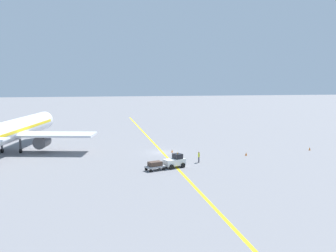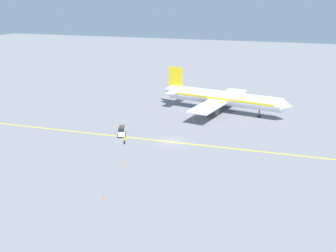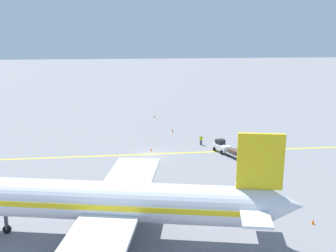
{
  "view_description": "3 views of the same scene",
  "coord_description": "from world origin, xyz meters",
  "px_view_note": "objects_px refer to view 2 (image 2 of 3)",
  "views": [
    {
      "loc": [
        -10.17,
        -65.34,
        12.82
      ],
      "look_at": [
        0.95,
        -0.03,
        4.56
      ],
      "focal_mm": 42.0,
      "sensor_mm": 36.0,
      "label": 1
    },
    {
      "loc": [
        72.12,
        23.01,
        28.44
      ],
      "look_at": [
        -2.0,
        -1.56,
        2.69
      ],
      "focal_mm": 42.0,
      "sensor_mm": 36.0,
      "label": 2
    },
    {
      "loc": [
        -58.82,
        3.09,
        19.22
      ],
      "look_at": [
        1.44,
        -2.88,
        4.13
      ],
      "focal_mm": 42.0,
      "sensor_mm": 36.0,
      "label": 3
    }
  ],
  "objects_px": {
    "traffic_cone_near_nose": "(104,197)",
    "traffic_cone_far_edge": "(124,162)",
    "airplane_at_gate": "(222,98)",
    "baggage_cart_trailing": "(122,128)",
    "traffic_cone_mid_apron": "(147,105)",
    "ground_crew_worker": "(125,140)",
    "traffic_cone_by_wingtip": "(169,143)",
    "baggage_tug_white": "(122,132)"
  },
  "relations": [
    {
      "from": "traffic_cone_near_nose",
      "to": "traffic_cone_far_edge",
      "type": "xyz_separation_m",
      "value": [
        -12.75,
        -2.58,
        0.0
      ]
    },
    {
      "from": "airplane_at_gate",
      "to": "baggage_cart_trailing",
      "type": "bearing_deg",
      "value": -39.13
    },
    {
      "from": "baggage_cart_trailing",
      "to": "traffic_cone_mid_apron",
      "type": "height_order",
      "value": "baggage_cart_trailing"
    },
    {
      "from": "airplane_at_gate",
      "to": "traffic_cone_near_nose",
      "type": "height_order",
      "value": "airplane_at_gate"
    },
    {
      "from": "airplane_at_gate",
      "to": "traffic_cone_mid_apron",
      "type": "relative_size",
      "value": 64.27
    },
    {
      "from": "baggage_cart_trailing",
      "to": "ground_crew_worker",
      "type": "height_order",
      "value": "ground_crew_worker"
    },
    {
      "from": "baggage_cart_trailing",
      "to": "traffic_cone_near_nose",
      "type": "xyz_separation_m",
      "value": [
        28.95,
        10.32,
        -0.49
      ]
    },
    {
      "from": "traffic_cone_mid_apron",
      "to": "traffic_cone_by_wingtip",
      "type": "relative_size",
      "value": 1.0
    },
    {
      "from": "airplane_at_gate",
      "to": "baggage_cart_trailing",
      "type": "height_order",
      "value": "airplane_at_gate"
    },
    {
      "from": "baggage_tug_white",
      "to": "traffic_cone_mid_apron",
      "type": "height_order",
      "value": "baggage_tug_white"
    },
    {
      "from": "traffic_cone_by_wingtip",
      "to": "airplane_at_gate",
      "type": "bearing_deg",
      "value": 168.39
    },
    {
      "from": "traffic_cone_near_nose",
      "to": "traffic_cone_by_wingtip",
      "type": "bearing_deg",
      "value": 174.93
    },
    {
      "from": "airplane_at_gate",
      "to": "traffic_cone_mid_apron",
      "type": "height_order",
      "value": "airplane_at_gate"
    },
    {
      "from": "baggage_cart_trailing",
      "to": "traffic_cone_mid_apron",
      "type": "xyz_separation_m",
      "value": [
        -21.33,
        -2.4,
        -0.49
      ]
    },
    {
      "from": "traffic_cone_mid_apron",
      "to": "traffic_cone_far_edge",
      "type": "bearing_deg",
      "value": 15.12
    },
    {
      "from": "baggage_cart_trailing",
      "to": "traffic_cone_by_wingtip",
      "type": "height_order",
      "value": "baggage_cart_trailing"
    },
    {
      "from": "airplane_at_gate",
      "to": "traffic_cone_by_wingtip",
      "type": "height_order",
      "value": "airplane_at_gate"
    },
    {
      "from": "traffic_cone_near_nose",
      "to": "traffic_cone_mid_apron",
      "type": "distance_m",
      "value": 51.86
    },
    {
      "from": "baggage_tug_white",
      "to": "baggage_cart_trailing",
      "type": "bearing_deg",
      "value": -157.17
    },
    {
      "from": "traffic_cone_mid_apron",
      "to": "traffic_cone_far_edge",
      "type": "distance_m",
      "value": 38.87
    },
    {
      "from": "traffic_cone_near_nose",
      "to": "ground_crew_worker",
      "type": "bearing_deg",
      "value": -163.44
    },
    {
      "from": "airplane_at_gate",
      "to": "traffic_cone_mid_apron",
      "type": "xyz_separation_m",
      "value": [
        0.76,
        -20.37,
        -3.43
      ]
    },
    {
      "from": "ground_crew_worker",
      "to": "traffic_cone_near_nose",
      "type": "relative_size",
      "value": 3.05
    },
    {
      "from": "baggage_tug_white",
      "to": "traffic_cone_far_edge",
      "type": "relative_size",
      "value": 6.09
    },
    {
      "from": "ground_crew_worker",
      "to": "traffic_cone_by_wingtip",
      "type": "distance_m",
      "value": 9.01
    },
    {
      "from": "traffic_cone_by_wingtip",
      "to": "baggage_tug_white",
      "type": "bearing_deg",
      "value": -98.22
    },
    {
      "from": "baggage_cart_trailing",
      "to": "ground_crew_worker",
      "type": "relative_size",
      "value": 1.75
    },
    {
      "from": "baggage_tug_white",
      "to": "traffic_cone_by_wingtip",
      "type": "bearing_deg",
      "value": 81.78
    },
    {
      "from": "traffic_cone_near_nose",
      "to": "traffic_cone_by_wingtip",
      "type": "distance_m",
      "value": 24.39
    },
    {
      "from": "ground_crew_worker",
      "to": "traffic_cone_near_nose",
      "type": "height_order",
      "value": "ground_crew_worker"
    },
    {
      "from": "traffic_cone_by_wingtip",
      "to": "baggage_cart_trailing",
      "type": "bearing_deg",
      "value": -110.47
    },
    {
      "from": "baggage_tug_white",
      "to": "traffic_cone_mid_apron",
      "type": "distance_m",
      "value": 24.65
    },
    {
      "from": "traffic_cone_mid_apron",
      "to": "traffic_cone_far_edge",
      "type": "height_order",
      "value": "same"
    },
    {
      "from": "traffic_cone_near_nose",
      "to": "traffic_cone_by_wingtip",
      "type": "height_order",
      "value": "same"
    },
    {
      "from": "baggage_tug_white",
      "to": "ground_crew_worker",
      "type": "xyz_separation_m",
      "value": [
        4.17,
        2.58,
        0.01
      ]
    },
    {
      "from": "traffic_cone_mid_apron",
      "to": "traffic_cone_by_wingtip",
      "type": "xyz_separation_m",
      "value": [
        25.99,
        14.88,
        0.0
      ]
    },
    {
      "from": "traffic_cone_far_edge",
      "to": "traffic_cone_mid_apron",
      "type": "bearing_deg",
      "value": -164.88
    },
    {
      "from": "baggage_cart_trailing",
      "to": "traffic_cone_far_edge",
      "type": "relative_size",
      "value": 5.34
    },
    {
      "from": "baggage_cart_trailing",
      "to": "ground_crew_worker",
      "type": "distance_m",
      "value": 8.17
    },
    {
      "from": "baggage_tug_white",
      "to": "traffic_cone_far_edge",
      "type": "bearing_deg",
      "value": 26.15
    },
    {
      "from": "baggage_tug_white",
      "to": "traffic_cone_mid_apron",
      "type": "bearing_deg",
      "value": -171.41
    },
    {
      "from": "baggage_cart_trailing",
      "to": "traffic_cone_mid_apron",
      "type": "bearing_deg",
      "value": -173.58
    }
  ]
}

